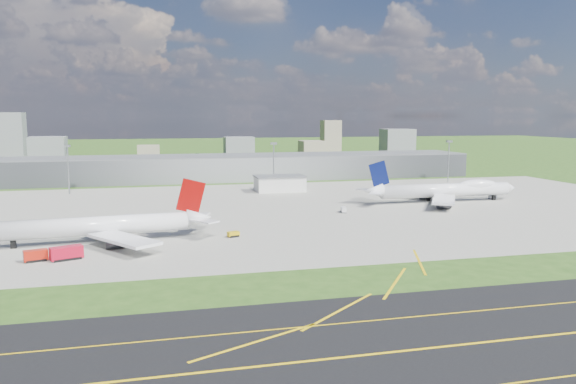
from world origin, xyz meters
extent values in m
plane|color=#2B4D18|center=(0.00, 150.00, 0.00)|extent=(1400.00, 1400.00, 0.00)
cube|color=black|center=(0.00, -110.00, 0.03)|extent=(1400.00, 60.00, 0.06)
cube|color=gray|center=(10.00, 40.00, 0.04)|extent=(360.00, 190.00, 0.08)
cube|color=gray|center=(0.00, 165.00, 7.50)|extent=(300.00, 42.00, 15.00)
cube|color=silver|center=(10.00, 100.00, 4.00)|extent=(26.00, 16.00, 8.00)
cylinder|color=gray|center=(-100.00, 115.00, 12.50)|extent=(0.70, 0.70, 25.00)
cube|color=gray|center=(-100.00, 115.00, 25.30)|extent=(3.50, 2.00, 1.20)
cylinder|color=gray|center=(10.00, 115.00, 12.50)|extent=(0.70, 0.70, 25.00)
cube|color=gray|center=(10.00, 115.00, 25.30)|extent=(3.50, 2.00, 1.20)
cylinder|color=gray|center=(120.00, 115.00, 12.50)|extent=(0.70, 0.70, 25.00)
cube|color=gray|center=(120.00, 115.00, 25.30)|extent=(3.50, 2.00, 1.20)
cylinder|color=white|center=(-76.24, -8.90, 5.66)|extent=(60.01, 11.11, 6.18)
cone|color=white|center=(-42.38, -6.08, 6.49)|extent=(8.72, 6.84, 6.18)
cube|color=maroon|center=(-78.29, -9.07, 3.75)|extent=(49.00, 6.58, 1.34)
cube|color=white|center=(-66.30, -22.80, 3.81)|extent=(22.87, 27.27, 0.93)
cube|color=white|center=(-68.73, 6.46, 3.81)|extent=(19.79, 28.16, 0.93)
cube|color=#7D0706|center=(-44.95, -6.29, 13.90)|extent=(10.26, 1.36, 12.44)
cylinder|color=#38383D|center=(-69.12, -19.15, 1.85)|extent=(5.92, 3.75, 3.29)
cylinder|color=#38383D|center=(-70.91, 2.39, 1.85)|extent=(5.92, 3.75, 3.29)
cube|color=black|center=(-69.70, -13.00, 1.29)|extent=(1.74, 1.37, 2.57)
cube|color=black|center=(-70.47, -3.77, 1.29)|extent=(1.74, 1.37, 2.57)
cube|color=black|center=(-99.83, -10.86, 1.29)|extent=(1.74, 1.37, 2.57)
cylinder|color=white|center=(78.03, 43.31, 5.74)|extent=(64.77, 6.92, 6.47)
cone|color=white|center=(113.01, 43.07, 5.74)|extent=(5.26, 6.51, 6.47)
cone|color=white|center=(41.49, 43.56, 6.58)|extent=(8.40, 6.53, 6.47)
cube|color=navy|center=(80.12, 43.30, 3.74)|extent=(53.10, 3.02, 1.36)
ellipsoid|color=white|center=(94.86, 43.20, 7.68)|extent=(20.76, 6.61, 5.83)
cube|color=white|center=(68.77, 59.23, 3.86)|extent=(22.56, 29.97, 0.94)
cube|color=white|center=(68.55, 27.53, 3.86)|extent=(22.84, 29.88, 0.94)
cube|color=#080F3E|center=(44.10, 43.55, 14.20)|extent=(10.40, 0.59, 12.62)
cylinder|color=#38383D|center=(72.67, 52.75, 1.88)|extent=(5.76, 3.38, 3.34)
cylinder|color=#38383D|center=(66.72, 63.23, 1.88)|extent=(5.76, 3.38, 3.34)
cylinder|color=#38383D|center=(72.54, 33.95, 1.88)|extent=(5.76, 3.38, 3.34)
cylinder|color=#38383D|center=(66.44, 23.56, 1.88)|extent=(5.76, 3.38, 3.34)
cube|color=black|center=(71.80, 48.05, 1.31)|extent=(1.68, 1.26, 2.61)
cube|color=black|center=(71.74, 38.66, 1.31)|extent=(1.68, 1.26, 2.61)
cube|color=black|center=(104.13, 43.13, 1.31)|extent=(1.68, 1.26, 2.61)
cube|color=#A90C23|center=(-81.84, -29.49, 2.20)|extent=(9.43, 6.24, 3.53)
cube|color=black|center=(-81.84, -29.49, 0.43)|extent=(8.25, 5.92, 0.70)
cube|color=#A3190B|center=(-90.03, -29.31, 1.90)|extent=(6.84, 4.53, 2.94)
cube|color=black|center=(-90.03, -29.31, 0.43)|extent=(5.98, 4.37, 0.70)
cube|color=#C9A30B|center=(-31.33, -10.54, 1.20)|extent=(4.34, 3.23, 1.54)
cube|color=black|center=(-31.33, -10.54, 0.43)|extent=(3.81, 3.17, 0.70)
cube|color=silver|center=(21.15, 26.78, 1.43)|extent=(2.87, 4.84, 1.99)
cube|color=black|center=(21.15, 26.78, 0.43)|extent=(2.83, 4.20, 0.70)
cube|color=white|center=(105.78, 46.85, 1.35)|extent=(4.54, 3.09, 1.84)
cube|color=black|center=(105.78, 46.85, 0.43)|extent=(3.97, 3.00, 0.70)
cube|color=slate|center=(-140.00, 300.00, 12.00)|extent=(28.00, 22.00, 24.00)
cube|color=gray|center=(-60.00, 340.00, 7.00)|extent=(20.00, 18.00, 14.00)
cube|color=slate|center=(20.00, 310.00, 11.00)|extent=(26.00, 20.00, 22.00)
cube|color=gray|center=(100.00, 350.00, 8.00)|extent=(22.00, 24.00, 16.00)
cube|color=slate|center=(180.00, 320.00, 14.00)|extent=(30.00, 22.00, 28.00)
cube|color=slate|center=(-180.00, 360.00, 22.00)|extent=(22.00, 20.00, 44.00)
cube|color=gray|center=(140.00, 410.00, 18.00)|extent=(20.00, 18.00, 36.00)
cylinder|color=#382314|center=(-110.00, 265.00, 1.50)|extent=(0.70, 0.70, 3.00)
sphere|color=black|center=(-110.00, 265.00, 4.88)|extent=(6.75, 6.75, 6.75)
cylinder|color=#382314|center=(-20.00, 280.00, 1.80)|extent=(0.70, 0.70, 3.60)
sphere|color=black|center=(-20.00, 280.00, 5.85)|extent=(8.10, 8.10, 8.10)
cylinder|color=#382314|center=(70.00, 275.00, 1.70)|extent=(0.70, 0.70, 3.40)
sphere|color=black|center=(70.00, 275.00, 5.53)|extent=(7.65, 7.65, 7.65)
cylinder|color=#382314|center=(160.00, 285.00, 1.40)|extent=(0.70, 0.70, 2.80)
sphere|color=black|center=(160.00, 285.00, 4.55)|extent=(6.30, 6.30, 6.30)
camera|label=1|loc=(-57.42, -195.75, 40.72)|focal=35.00mm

